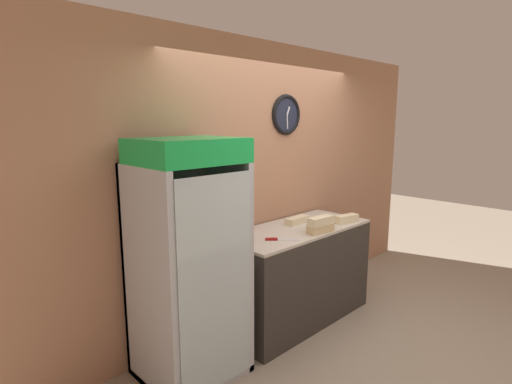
{
  "coord_description": "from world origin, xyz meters",
  "views": [
    {
      "loc": [
        -2.88,
        -1.5,
        1.97
      ],
      "look_at": [
        -0.55,
        0.88,
        1.36
      ],
      "focal_mm": 28.0,
      "sensor_mm": 36.0,
      "label": 1
    }
  ],
  "objects_px": {
    "condiment_jar": "(247,223)",
    "beverage_cooler": "(185,249)",
    "sandwich_stack_bottom": "(320,229)",
    "chefs_knife": "(277,239)",
    "sandwich_stack_middle": "(321,221)",
    "sandwich_flat_left": "(297,220)",
    "sandwich_flat_right": "(347,219)",
    "napkin_dispenser": "(227,229)"
  },
  "relations": [
    {
      "from": "sandwich_flat_right",
      "to": "sandwich_flat_left",
      "type": "bearing_deg",
      "value": 140.85
    },
    {
      "from": "sandwich_stack_bottom",
      "to": "sandwich_flat_left",
      "type": "relative_size",
      "value": 1.0
    },
    {
      "from": "beverage_cooler",
      "to": "condiment_jar",
      "type": "height_order",
      "value": "beverage_cooler"
    },
    {
      "from": "sandwich_stack_middle",
      "to": "chefs_knife",
      "type": "distance_m",
      "value": 0.48
    },
    {
      "from": "condiment_jar",
      "to": "chefs_knife",
      "type": "bearing_deg",
      "value": -93.11
    },
    {
      "from": "sandwich_stack_middle",
      "to": "beverage_cooler",
      "type": "bearing_deg",
      "value": 166.44
    },
    {
      "from": "beverage_cooler",
      "to": "sandwich_stack_bottom",
      "type": "height_order",
      "value": "beverage_cooler"
    },
    {
      "from": "sandwich_stack_bottom",
      "to": "sandwich_flat_left",
      "type": "distance_m",
      "value": 0.37
    },
    {
      "from": "sandwich_flat_left",
      "to": "condiment_jar",
      "type": "relative_size",
      "value": 2.0
    },
    {
      "from": "sandwich_flat_left",
      "to": "sandwich_flat_right",
      "type": "height_order",
      "value": "sandwich_flat_right"
    },
    {
      "from": "sandwich_stack_bottom",
      "to": "napkin_dispenser",
      "type": "relative_size",
      "value": 2.37
    },
    {
      "from": "chefs_knife",
      "to": "sandwich_flat_left",
      "type": "bearing_deg",
      "value": 23.45
    },
    {
      "from": "chefs_knife",
      "to": "condiment_jar",
      "type": "distance_m",
      "value": 0.41
    },
    {
      "from": "sandwich_stack_bottom",
      "to": "sandwich_flat_right",
      "type": "height_order",
      "value": "sandwich_flat_right"
    },
    {
      "from": "sandwich_stack_middle",
      "to": "chefs_knife",
      "type": "bearing_deg",
      "value": 165.93
    },
    {
      "from": "sandwich_flat_right",
      "to": "chefs_knife",
      "type": "distance_m",
      "value": 0.95
    },
    {
      "from": "sandwich_stack_middle",
      "to": "sandwich_flat_left",
      "type": "relative_size",
      "value": 0.98
    },
    {
      "from": "sandwich_stack_middle",
      "to": "sandwich_flat_left",
      "type": "distance_m",
      "value": 0.38
    },
    {
      "from": "sandwich_stack_middle",
      "to": "condiment_jar",
      "type": "xyz_separation_m",
      "value": [
        -0.44,
        0.52,
        -0.04
      ]
    },
    {
      "from": "sandwich_flat_left",
      "to": "sandwich_flat_right",
      "type": "bearing_deg",
      "value": -39.15
    },
    {
      "from": "sandwich_flat_left",
      "to": "napkin_dispenser",
      "type": "height_order",
      "value": "napkin_dispenser"
    },
    {
      "from": "sandwich_stack_bottom",
      "to": "chefs_knife",
      "type": "height_order",
      "value": "sandwich_stack_bottom"
    },
    {
      "from": "sandwich_flat_left",
      "to": "condiment_jar",
      "type": "distance_m",
      "value": 0.56
    },
    {
      "from": "sandwich_stack_middle",
      "to": "condiment_jar",
      "type": "relative_size",
      "value": 1.96
    },
    {
      "from": "sandwich_flat_left",
      "to": "sandwich_flat_right",
      "type": "xyz_separation_m",
      "value": [
        0.39,
        -0.32,
        0.0
      ]
    },
    {
      "from": "sandwich_flat_right",
      "to": "condiment_jar",
      "type": "relative_size",
      "value": 1.87
    },
    {
      "from": "beverage_cooler",
      "to": "chefs_knife",
      "type": "distance_m",
      "value": 0.85
    },
    {
      "from": "beverage_cooler",
      "to": "sandwich_flat_right",
      "type": "distance_m",
      "value": 1.79
    },
    {
      "from": "beverage_cooler",
      "to": "napkin_dispenser",
      "type": "bearing_deg",
      "value": 20.07
    },
    {
      "from": "condiment_jar",
      "to": "sandwich_stack_bottom",
      "type": "bearing_deg",
      "value": -49.96
    },
    {
      "from": "chefs_knife",
      "to": "napkin_dispenser",
      "type": "xyz_separation_m",
      "value": [
        -0.22,
        0.42,
        0.05
      ]
    },
    {
      "from": "sandwich_stack_bottom",
      "to": "sandwich_flat_right",
      "type": "distance_m",
      "value": 0.49
    },
    {
      "from": "sandwich_flat_right",
      "to": "chefs_knife",
      "type": "xyz_separation_m",
      "value": [
        -0.95,
        0.08,
        -0.03
      ]
    },
    {
      "from": "condiment_jar",
      "to": "beverage_cooler",
      "type": "bearing_deg",
      "value": -166.0
    },
    {
      "from": "beverage_cooler",
      "to": "sandwich_stack_middle",
      "type": "distance_m",
      "value": 1.32
    },
    {
      "from": "sandwich_flat_right",
      "to": "condiment_jar",
      "type": "distance_m",
      "value": 1.05
    },
    {
      "from": "sandwich_flat_left",
      "to": "beverage_cooler",
      "type": "bearing_deg",
      "value": -178.05
    },
    {
      "from": "sandwich_stack_middle",
      "to": "chefs_knife",
      "type": "xyz_separation_m",
      "value": [
        -0.46,
        0.12,
        -0.1
      ]
    },
    {
      "from": "sandwich_stack_middle",
      "to": "sandwich_flat_right",
      "type": "xyz_separation_m",
      "value": [
        0.49,
        0.04,
        -0.07
      ]
    },
    {
      "from": "sandwich_stack_middle",
      "to": "sandwich_stack_bottom",
      "type": "bearing_deg",
      "value": 0.0
    },
    {
      "from": "beverage_cooler",
      "to": "sandwich_flat_left",
      "type": "bearing_deg",
      "value": 1.95
    },
    {
      "from": "beverage_cooler",
      "to": "sandwich_stack_middle",
      "type": "relative_size",
      "value": 6.56
    }
  ]
}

